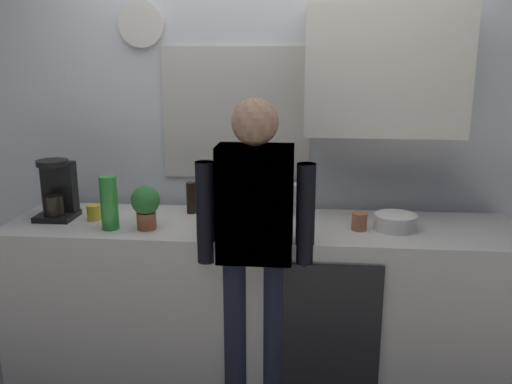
% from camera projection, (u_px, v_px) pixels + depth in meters
% --- Properties ---
extents(kitchen_counter, '(2.74, 0.64, 0.91)m').
position_uv_depth(kitchen_counter, '(260.00, 301.00, 3.02)').
color(kitchen_counter, beige).
rests_on(kitchen_counter, ground_plane).
extents(dishwasher_panel, '(0.56, 0.02, 0.82)m').
position_uv_depth(dishwasher_panel, '(323.00, 342.00, 2.68)').
color(dishwasher_panel, black).
rests_on(dishwasher_panel, ground_plane).
extents(back_wall_assembly, '(4.34, 0.42, 2.60)m').
position_uv_depth(back_wall_assembly, '(280.00, 130.00, 3.18)').
color(back_wall_assembly, silver).
rests_on(back_wall_assembly, ground_plane).
extents(coffee_maker, '(0.20, 0.20, 0.33)m').
position_uv_depth(coffee_maker, '(57.00, 192.00, 2.99)').
color(coffee_maker, black).
rests_on(coffee_maker, kitchen_counter).
extents(bottle_dark_sauce, '(0.06, 0.06, 0.18)m').
position_uv_depth(bottle_dark_sauce, '(191.00, 198.00, 3.09)').
color(bottle_dark_sauce, black).
rests_on(bottle_dark_sauce, kitchen_counter).
extents(bottle_clear_soda, '(0.09, 0.09, 0.28)m').
position_uv_depth(bottle_clear_soda, '(109.00, 203.00, 2.79)').
color(bottle_clear_soda, '#2D8C33').
rests_on(bottle_clear_soda, kitchen_counter).
extents(bottle_olive_oil, '(0.06, 0.06, 0.25)m').
position_uv_depth(bottle_olive_oil, '(235.00, 198.00, 2.94)').
color(bottle_olive_oil, olive).
rests_on(bottle_olive_oil, kitchen_counter).
extents(cup_white_mug, '(0.08, 0.08, 0.10)m').
position_uv_depth(cup_white_mug, '(213.00, 205.00, 3.11)').
color(cup_white_mug, white).
rests_on(cup_white_mug, kitchen_counter).
extents(cup_yellow_cup, '(0.07, 0.07, 0.08)m').
position_uv_depth(cup_yellow_cup, '(94.00, 213.00, 2.96)').
color(cup_yellow_cup, yellow).
rests_on(cup_yellow_cup, kitchen_counter).
extents(cup_terracotta_mug, '(0.08, 0.08, 0.09)m').
position_uv_depth(cup_terracotta_mug, '(359.00, 221.00, 2.80)').
color(cup_terracotta_mug, '#B26647').
rests_on(cup_terracotta_mug, kitchen_counter).
extents(mixing_bowl, '(0.22, 0.22, 0.08)m').
position_uv_depth(mixing_bowl, '(395.00, 222.00, 2.81)').
color(mixing_bowl, white).
rests_on(mixing_bowl, kitchen_counter).
extents(potted_plant, '(0.15, 0.15, 0.23)m').
position_uv_depth(potted_plant, '(146.00, 205.00, 2.79)').
color(potted_plant, '#9E5638').
rests_on(potted_plant, kitchen_counter).
extents(storage_canister, '(0.14, 0.14, 0.17)m').
position_uv_depth(storage_canister, '(287.00, 199.00, 3.09)').
color(storage_canister, silver).
rests_on(storage_canister, kitchen_counter).
extents(person_at_sink, '(0.57, 0.22, 1.60)m').
position_uv_depth(person_at_sink, '(255.00, 234.00, 2.61)').
color(person_at_sink, brown).
rests_on(person_at_sink, ground_plane).
extents(person_guest, '(0.57, 0.22, 1.60)m').
position_uv_depth(person_guest, '(255.00, 234.00, 2.61)').
color(person_guest, '#3F4766').
rests_on(person_guest, ground_plane).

